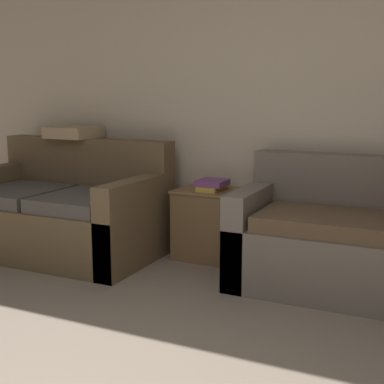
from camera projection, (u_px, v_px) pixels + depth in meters
name	position (u px, v px, depth m)	size (l,w,h in m)	color
wall_back	(288.00, 103.00, 4.21)	(7.40, 0.06, 2.55)	beige
couch_side	(64.00, 214.00, 4.57)	(1.68, 1.00, 0.95)	brown
side_shelf	(212.00, 224.00, 4.38)	(0.59, 0.42, 0.57)	brown
book_stack	(212.00, 185.00, 4.33)	(0.22, 0.28, 0.08)	gold
throw_pillow	(74.00, 132.00, 4.81)	(0.40, 0.40, 0.10)	tan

